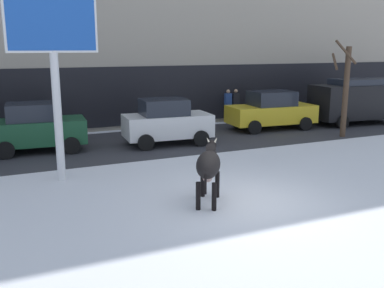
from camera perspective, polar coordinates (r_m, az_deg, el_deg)
name	(u,v)px	position (r m, az deg, el deg)	size (l,w,h in m)	color
ground_plane	(243,201)	(11.45, 6.71, -7.41)	(120.00, 120.00, 0.00)	white
road_strip	(148,142)	(18.29, -5.81, 0.20)	(60.00, 5.60, 0.01)	#333338
cow_black	(209,165)	(11.01, 2.18, -2.74)	(1.36, 1.83, 1.54)	black
billboard	(52,32)	(13.11, -17.82, 13.80)	(2.53, 0.41, 5.56)	silver
car_darkgreen_hatchback	(36,128)	(17.49, -19.66, 2.04)	(3.61, 2.12, 1.86)	#194C2D
car_white_hatchback	(167,122)	(17.80, -3.33, 2.92)	(3.61, 2.12, 1.86)	white
car_yellow_sedan	(271,111)	(21.43, 10.32, 4.33)	(4.31, 2.21, 1.84)	gold
car_black_van	(356,100)	(24.11, 20.64, 5.43)	(4.72, 2.37, 2.32)	black
pedestrian_near_billboard	(228,106)	(23.18, 4.72, 5.02)	(0.36, 0.24, 1.73)	#282833
pedestrian_by_cars	(236,105)	(23.40, 5.71, 5.08)	(0.36, 0.24, 1.73)	#282833
bare_tree_left_lot	(345,88)	(20.23, 19.37, 6.88)	(0.93, 1.47, 4.21)	#4C3828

